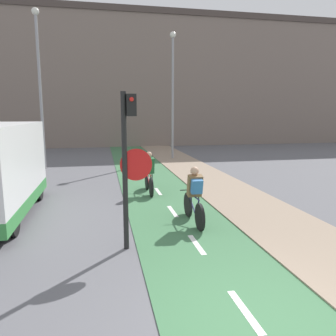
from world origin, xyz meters
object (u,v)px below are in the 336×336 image
at_px(cyclist_near, 194,197).
at_px(street_lamp_far, 39,75).
at_px(traffic_light_pole, 129,154).
at_px(street_lamp_sidewalk, 173,84).
at_px(cyclist_far, 149,175).

bearing_deg(cyclist_near, street_lamp_far, 118.09).
distance_m(traffic_light_pole, cyclist_near, 2.53).
relative_size(traffic_light_pole, street_lamp_sidewalk, 0.43).
xyz_separation_m(street_lamp_sidewalk, cyclist_far, (-2.72, -8.53, -3.91)).
height_order(street_lamp_far, cyclist_near, street_lamp_far).
relative_size(street_lamp_far, street_lamp_sidewalk, 1.04).
xyz_separation_m(street_lamp_sidewalk, cyclist_near, (-2.04, -12.04, -3.87)).
height_order(traffic_light_pole, cyclist_near, traffic_light_pole).
bearing_deg(cyclist_far, street_lamp_sidewalk, 72.32).
distance_m(traffic_light_pole, street_lamp_sidewalk, 14.04).
height_order(street_lamp_far, cyclist_far, street_lamp_far).
bearing_deg(cyclist_near, traffic_light_pole, -145.20).
bearing_deg(street_lamp_far, street_lamp_sidewalk, 16.87).
bearing_deg(traffic_light_pole, cyclist_far, 77.03).
distance_m(traffic_light_pole, cyclist_far, 5.05).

